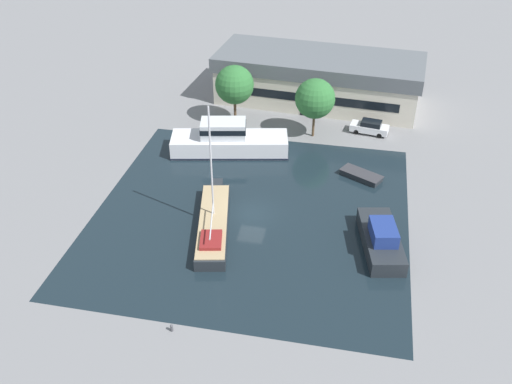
# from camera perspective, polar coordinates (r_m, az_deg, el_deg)

# --- Properties ---
(ground_plane) EXTENTS (440.00, 440.00, 0.00)m
(ground_plane) POSITION_cam_1_polar(r_m,az_deg,el_deg) (54.02, -0.47, -2.17)
(ground_plane) COLOR slate
(water_canal) EXTENTS (29.15, 29.73, 0.01)m
(water_canal) POSITION_cam_1_polar(r_m,az_deg,el_deg) (54.01, -0.47, -2.17)
(water_canal) COLOR black
(water_canal) RESTS_ON ground
(warehouse_building) EXTENTS (26.87, 12.38, 6.13)m
(warehouse_building) POSITION_cam_1_polar(r_m,az_deg,el_deg) (75.51, 6.26, 11.26)
(warehouse_building) COLOR beige
(warehouse_building) RESTS_ON ground
(quay_tree_near_building) EXTENTS (4.56, 4.56, 7.03)m
(quay_tree_near_building) POSITION_cam_1_polar(r_m,az_deg,el_deg) (65.57, 5.93, 9.27)
(quay_tree_near_building) COLOR brown
(quay_tree_near_building) RESTS_ON ground
(quay_tree_by_water) EXTENTS (4.63, 4.63, 7.15)m
(quay_tree_by_water) POSITION_cam_1_polar(r_m,az_deg,el_deg) (68.67, -2.16, 10.67)
(quay_tree_by_water) COLOR brown
(quay_tree_by_water) RESTS_ON ground
(parked_car) EXTENTS (4.63, 2.44, 1.61)m
(parked_car) POSITION_cam_1_polar(r_m,az_deg,el_deg) (68.84, 11.31, 6.39)
(parked_car) COLOR silver
(parked_car) RESTS_ON ground
(sailboat_moored) EXTENTS (4.94, 12.95, 11.86)m
(sailboat_moored) POSITION_cam_1_polar(r_m,az_deg,el_deg) (51.92, -4.28, -3.07)
(sailboat_moored) COLOR #23282D
(sailboat_moored) RESTS_ON water_canal
(motor_cruiser) EXTENTS (13.48, 6.46, 3.78)m
(motor_cruiser) POSITION_cam_1_polar(r_m,az_deg,el_deg) (63.38, -2.80, 5.13)
(motor_cruiser) COLOR silver
(motor_cruiser) RESTS_ON water_canal
(small_dinghy) EXTENTS (4.69, 3.63, 0.61)m
(small_dinghy) POSITION_cam_1_polar(r_m,az_deg,el_deg) (60.10, 10.47, 1.65)
(small_dinghy) COLOR #23282D
(small_dinghy) RESTS_ON water_canal
(cabin_boat) EXTENTS (4.49, 8.46, 2.63)m
(cabin_boat) POSITION_cam_1_polar(r_m,az_deg,el_deg) (50.56, 12.41, -4.60)
(cabin_boat) COLOR #23282D
(cabin_boat) RESTS_ON water_canal
(mooring_bollard) EXTENTS (0.23, 0.23, 0.61)m
(mooring_bollard) POSITION_cam_1_polar(r_m,az_deg,el_deg) (43.17, -8.43, -13.27)
(mooring_bollard) COLOR #47474C
(mooring_bollard) RESTS_ON ground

